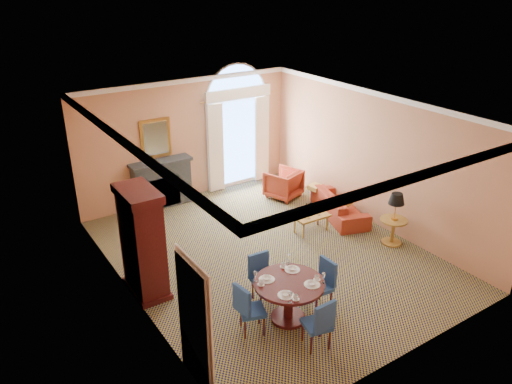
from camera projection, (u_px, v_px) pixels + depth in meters
ground at (269, 254)px, 10.86m from camera, size 7.50×7.50×0.00m
room_envelope at (251, 136)px, 10.33m from camera, size 6.04×7.52×3.45m
armoire at (143, 244)px, 9.22m from camera, size 0.61×1.08×2.13m
dining_table at (289, 292)px, 8.61m from camera, size 1.23×1.23×0.98m
dining_chair_north at (262, 274)px, 9.19m from camera, size 0.46×0.46×0.94m
dining_chair_south at (320, 322)px, 7.95m from camera, size 0.50×0.50×0.94m
dining_chair_east at (323, 281)px, 9.00m from camera, size 0.45×0.44×0.94m
dining_chair_west at (247, 307)px, 8.30m from camera, size 0.53×0.53×0.94m
sofa at (340, 205)px, 12.45m from camera, size 1.38×2.15×0.58m
armchair at (283, 184)px, 13.46m from camera, size 1.06×1.07×0.77m
coffee_table at (311, 216)px, 11.64m from camera, size 0.85×0.49×0.76m
side_table at (395, 213)px, 10.99m from camera, size 0.60×0.60×1.21m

